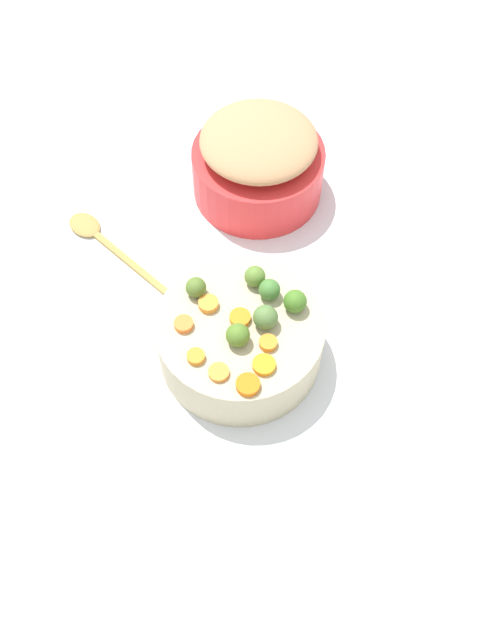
% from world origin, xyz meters
% --- Properties ---
extents(tabletop, '(2.40, 2.40, 0.02)m').
position_xyz_m(tabletop, '(0.00, 0.00, 0.01)').
color(tabletop, silver).
rests_on(tabletop, ground).
extents(serving_bowl_carrots, '(0.28, 0.28, 0.10)m').
position_xyz_m(serving_bowl_carrots, '(0.01, 0.01, 0.07)').
color(serving_bowl_carrots, '#C1B38F').
rests_on(serving_bowl_carrots, tabletop).
extents(metal_pot, '(0.26, 0.26, 0.10)m').
position_xyz_m(metal_pot, '(-0.35, -0.13, 0.07)').
color(metal_pot, red).
rests_on(metal_pot, tabletop).
extents(stuffing_mound, '(0.22, 0.22, 0.06)m').
position_xyz_m(stuffing_mound, '(-0.35, -0.13, 0.15)').
color(stuffing_mound, tan).
rests_on(stuffing_mound, metal_pot).
extents(carrot_slice_0, '(0.04, 0.04, 0.01)m').
position_xyz_m(carrot_slice_0, '(0.10, -0.02, 0.12)').
color(carrot_slice_0, orange).
rests_on(carrot_slice_0, serving_bowl_carrots).
extents(carrot_slice_1, '(0.04, 0.04, 0.01)m').
position_xyz_m(carrot_slice_1, '(0.10, 0.03, 0.12)').
color(carrot_slice_1, orange).
rests_on(carrot_slice_1, serving_bowl_carrots).
extents(carrot_slice_2, '(0.05, 0.05, 0.01)m').
position_xyz_m(carrot_slice_2, '(0.10, 0.08, 0.12)').
color(carrot_slice_2, orange).
rests_on(carrot_slice_2, serving_bowl_carrots).
extents(carrot_slice_3, '(0.04, 0.04, 0.01)m').
position_xyz_m(carrot_slice_3, '(0.02, 0.07, 0.12)').
color(carrot_slice_3, orange).
rests_on(carrot_slice_3, serving_bowl_carrots).
extents(carrot_slice_4, '(0.05, 0.05, 0.01)m').
position_xyz_m(carrot_slice_4, '(-0.00, -0.05, 0.12)').
color(carrot_slice_4, orange).
rests_on(carrot_slice_4, serving_bowl_carrots).
extents(carrot_slice_5, '(0.04, 0.04, 0.01)m').
position_xyz_m(carrot_slice_5, '(0.06, 0.08, 0.12)').
color(carrot_slice_5, orange).
rests_on(carrot_slice_5, serving_bowl_carrots).
extents(carrot_slice_6, '(0.04, 0.04, 0.01)m').
position_xyz_m(carrot_slice_6, '(0.05, -0.06, 0.12)').
color(carrot_slice_6, orange).
rests_on(carrot_slice_6, serving_bowl_carrots).
extents(carrot_slice_7, '(0.05, 0.05, 0.01)m').
position_xyz_m(carrot_slice_7, '(-0.00, 0.01, 0.12)').
color(carrot_slice_7, orange).
rests_on(carrot_slice_7, serving_bowl_carrots).
extents(brussels_sprout_0, '(0.03, 0.03, 0.03)m').
position_xyz_m(brussels_sprout_0, '(-0.01, -0.08, 0.14)').
color(brussels_sprout_0, '#54702B').
rests_on(brussels_sprout_0, serving_bowl_carrots).
extents(brussels_sprout_1, '(0.04, 0.04, 0.04)m').
position_xyz_m(brussels_sprout_1, '(-0.06, 0.08, 0.14)').
color(brussels_sprout_1, '#467725').
rests_on(brussels_sprout_1, serving_bowl_carrots).
extents(brussels_sprout_2, '(0.04, 0.04, 0.04)m').
position_xyz_m(brussels_sprout_2, '(-0.08, 0.00, 0.14)').
color(brussels_sprout_2, '#5A7E30').
rests_on(brussels_sprout_2, serving_bowl_carrots).
extents(brussels_sprout_3, '(0.04, 0.04, 0.04)m').
position_xyz_m(brussels_sprout_3, '(0.04, 0.03, 0.14)').
color(brussels_sprout_3, '#517726').
rests_on(brussels_sprout_3, serving_bowl_carrots).
extents(brussels_sprout_4, '(0.04, 0.04, 0.04)m').
position_xyz_m(brussels_sprout_4, '(-0.06, 0.03, 0.14)').
color(brussels_sprout_4, '#447834').
rests_on(brussels_sprout_4, serving_bowl_carrots).
extents(brussels_sprout_5, '(0.04, 0.04, 0.04)m').
position_xyz_m(brussels_sprout_5, '(-0.01, 0.05, 0.14)').
color(brussels_sprout_5, '#54773B').
rests_on(brussels_sprout_5, serving_bowl_carrots).
extents(wooden_spoon, '(0.11, 0.28, 0.01)m').
position_xyz_m(wooden_spoon, '(-0.10, -0.34, 0.03)').
color(wooden_spoon, '#AC8945').
rests_on(wooden_spoon, tabletop).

